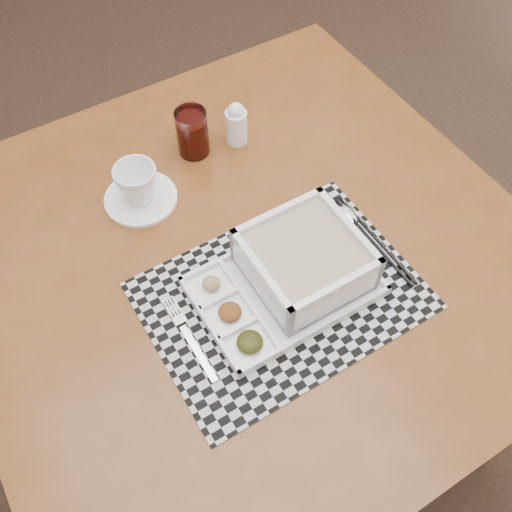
{
  "coord_description": "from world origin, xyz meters",
  "views": [
    {
      "loc": [
        -0.53,
        -1.22,
        1.71
      ],
      "look_at": [
        -0.26,
        -0.7,
        0.86
      ],
      "focal_mm": 40.0,
      "sensor_mm": 36.0,
      "label": 1
    }
  ],
  "objects_px": {
    "cup": "(137,184)",
    "creamer_bottle": "(236,124)",
    "juice_glass": "(193,134)",
    "serving_tray": "(299,268)",
    "dining_table": "(247,271)"
  },
  "relations": [
    {
      "from": "cup",
      "to": "creamer_bottle",
      "type": "relative_size",
      "value": 0.85
    },
    {
      "from": "dining_table",
      "to": "serving_tray",
      "type": "height_order",
      "value": "serving_tray"
    },
    {
      "from": "creamer_bottle",
      "to": "serving_tray",
      "type": "bearing_deg",
      "value": -99.19
    },
    {
      "from": "serving_tray",
      "to": "cup",
      "type": "relative_size",
      "value": 3.85
    },
    {
      "from": "dining_table",
      "to": "serving_tray",
      "type": "distance_m",
      "value": 0.17
    },
    {
      "from": "dining_table",
      "to": "juice_glass",
      "type": "distance_m",
      "value": 0.32
    },
    {
      "from": "dining_table",
      "to": "cup",
      "type": "bearing_deg",
      "value": 123.83
    },
    {
      "from": "juice_glass",
      "to": "creamer_bottle",
      "type": "bearing_deg",
      "value": -7.61
    },
    {
      "from": "serving_tray",
      "to": "creamer_bottle",
      "type": "xyz_separation_m",
      "value": [
        0.06,
        0.38,
        0.01
      ]
    },
    {
      "from": "cup",
      "to": "serving_tray",
      "type": "bearing_deg",
      "value": -59.72
    },
    {
      "from": "serving_tray",
      "to": "cup",
      "type": "bearing_deg",
      "value": 120.99
    },
    {
      "from": "serving_tray",
      "to": "juice_glass",
      "type": "bearing_deg",
      "value": 95.1
    },
    {
      "from": "dining_table",
      "to": "cup",
      "type": "distance_m",
      "value": 0.28
    },
    {
      "from": "cup",
      "to": "creamer_bottle",
      "type": "bearing_deg",
      "value": 14.14
    },
    {
      "from": "serving_tray",
      "to": "dining_table",
      "type": "bearing_deg",
      "value": 115.06
    }
  ]
}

